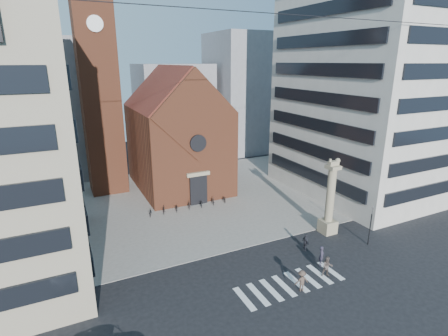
{
  "coord_description": "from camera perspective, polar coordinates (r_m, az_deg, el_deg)",
  "views": [
    {
      "loc": [
        -15.98,
        -23.89,
        18.51
      ],
      "look_at": [
        -0.51,
        8.0,
        7.63
      ],
      "focal_mm": 28.0,
      "sensor_mm": 36.0,
      "label": 1
    }
  ],
  "objects": [
    {
      "name": "ground",
      "position": [
        34.19,
        6.9,
        -15.86
      ],
      "size": [
        120.0,
        120.0,
        0.0
      ],
      "primitive_type": "plane",
      "color": "black",
      "rests_on": "ground"
    },
    {
      "name": "piazza",
      "position": [
        49.36,
        -5.07,
        -5.0
      ],
      "size": [
        46.0,
        30.0,
        0.05
      ],
      "primitive_type": "cube",
      "color": "gray",
      "rests_on": "ground"
    },
    {
      "name": "zebra_crossing",
      "position": [
        32.44,
        10.76,
        -18.07
      ],
      "size": [
        10.2,
        3.2,
        0.01
      ],
      "primitive_type": null,
      "color": "white",
      "rests_on": "ground"
    },
    {
      "name": "church",
      "position": [
        52.53,
        -7.67,
        5.35
      ],
      "size": [
        12.0,
        16.65,
        18.0
      ],
      "color": "brown",
      "rests_on": "ground"
    },
    {
      "name": "campanile",
      "position": [
        52.3,
        -19.81,
        13.05
      ],
      "size": [
        5.5,
        5.5,
        31.2
      ],
      "color": "brown",
      "rests_on": "ground"
    },
    {
      "name": "building_right",
      "position": [
        53.78,
        22.8,
        13.11
      ],
      "size": [
        18.0,
        22.0,
        32.0
      ],
      "primitive_type": "cube",
      "color": "beige",
      "rests_on": "ground"
    },
    {
      "name": "bg_block_left",
      "position": [
        64.45,
        -29.59,
        8.18
      ],
      "size": [
        16.0,
        14.0,
        22.0
      ],
      "primitive_type": "cube",
      "color": "gray",
      "rests_on": "ground"
    },
    {
      "name": "bg_block_mid",
      "position": [
        72.93,
        -8.23,
        9.4
      ],
      "size": [
        14.0,
        12.0,
        18.0
      ],
      "primitive_type": "cube",
      "color": "gray",
      "rests_on": "ground"
    },
    {
      "name": "bg_block_right",
      "position": [
        76.33,
        4.15,
        12.13
      ],
      "size": [
        16.0,
        14.0,
        24.0
      ],
      "primitive_type": "cube",
      "color": "gray",
      "rests_on": "ground"
    },
    {
      "name": "lion_column",
      "position": [
        40.31,
        16.88,
        -5.64
      ],
      "size": [
        1.63,
        1.6,
        8.68
      ],
      "color": "gray",
      "rests_on": "ground"
    },
    {
      "name": "traffic_light",
      "position": [
        39.62,
        22.8,
        -8.54
      ],
      "size": [
        0.13,
        0.16,
        4.3
      ],
      "color": "black",
      "rests_on": "ground"
    },
    {
      "name": "pedestrian_0",
      "position": [
        35.15,
        15.65,
        -13.6
      ],
      "size": [
        0.83,
        0.79,
        1.91
      ],
      "primitive_type": "imported",
      "rotation": [
        0.0,
        0.0,
        0.66
      ],
      "color": "#2B2736",
      "rests_on": "ground"
    },
    {
      "name": "pedestrian_1",
      "position": [
        33.63,
        16.52,
        -15.17
      ],
      "size": [
        1.17,
        1.07,
        1.94
      ],
      "primitive_type": "imported",
      "rotation": [
        0.0,
        0.0,
        -0.45
      ],
      "color": "#534742",
      "rests_on": "ground"
    },
    {
      "name": "pedestrian_2",
      "position": [
        37.15,
        13.18,
        -11.75
      ],
      "size": [
        0.51,
        1.07,
        1.78
      ],
      "primitive_type": "imported",
      "rotation": [
        0.0,
        0.0,
        1.49
      ],
      "color": "#26262D",
      "rests_on": "ground"
    },
    {
      "name": "pedestrian_3",
      "position": [
        31.33,
        12.55,
        -17.51
      ],
      "size": [
        1.31,
        0.88,
        1.89
      ],
      "primitive_type": "imported",
      "rotation": [
        0.0,
        0.0,
        2.99
      ],
      "color": "#46372F",
      "rests_on": "ground"
    },
    {
      "name": "scooter_0",
      "position": [
        44.72,
        -11.9,
        -7.12
      ],
      "size": [
        1.04,
        1.69,
        0.84
      ],
      "primitive_type": "imported",
      "rotation": [
        0.0,
        0.0,
        -0.33
      ],
      "color": "black",
      "rests_on": "piazza"
    },
    {
      "name": "scooter_1",
      "position": [
        45.08,
        -9.78,
        -6.73
      ],
      "size": [
        0.91,
        1.6,
        0.93
      ],
      "primitive_type": "imported",
      "rotation": [
        0.0,
        0.0,
        -0.33
      ],
      "color": "black",
      "rests_on": "piazza"
    },
    {
      "name": "scooter_2",
      "position": [
        45.55,
        -7.71,
        -6.44
      ],
      "size": [
        1.04,
        1.69,
        0.84
      ],
      "primitive_type": "imported",
      "rotation": [
        0.0,
        0.0,
        -0.33
      ],
      "color": "black",
      "rests_on": "piazza"
    },
    {
      "name": "scooter_3",
      "position": [
        46.03,
        -5.68,
        -6.04
      ],
      "size": [
        0.91,
        1.6,
        0.93
      ],
      "primitive_type": "imported",
      "rotation": [
        0.0,
        0.0,
        -0.33
      ],
      "color": "black",
      "rests_on": "piazza"
    },
    {
      "name": "scooter_4",
      "position": [
        46.61,
        -3.7,
        -5.75
      ],
      "size": [
        1.04,
        1.69,
        0.84
      ],
      "primitive_type": "imported",
      "rotation": [
        0.0,
        0.0,
        -0.33
      ],
      "color": "black",
      "rests_on": "piazza"
    },
    {
      "name": "scooter_5",
      "position": [
        47.21,
        -1.77,
        -5.36
      ],
      "size": [
        0.91,
        1.6,
        0.93
      ],
      "primitive_type": "imported",
      "rotation": [
        0.0,
        0.0,
        -0.33
      ],
      "color": "black",
      "rests_on": "piazza"
    },
    {
      "name": "scooter_6",
      "position": [
        47.89,
        0.1,
        -5.07
      ],
      "size": [
        1.04,
        1.69,
        0.84
      ],
      "primitive_type": "imported",
      "rotation": [
        0.0,
        0.0,
        -0.33
      ],
      "color": "black",
      "rests_on": "piazza"
    }
  ]
}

